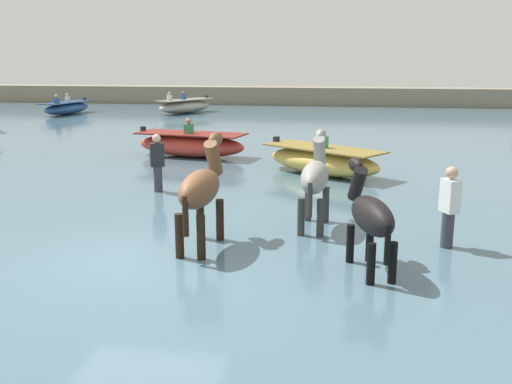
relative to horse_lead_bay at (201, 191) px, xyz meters
name	(u,v)px	position (x,y,z in m)	size (l,w,h in m)	color
ground_plane	(135,277)	(-0.88, -0.79, -1.23)	(120.00, 120.00, 0.00)	#84755B
water_surface	(249,160)	(-0.88, 9.21, -1.09)	(90.00, 90.00, 0.28)	#476675
horse_lead_bay	(201,191)	(0.00, 0.00, 0.00)	(0.59, 1.91, 2.08)	brown
horse_trailing_black	(370,217)	(2.66, -0.66, -0.15)	(0.83, 1.68, 1.84)	black
horse_flank_grey	(315,179)	(1.74, 1.46, -0.05)	(0.55, 1.84, 2.00)	gray
boat_mid_channel	(191,145)	(-2.66, 8.74, -0.57)	(3.77, 1.93, 1.23)	#BC382D
boat_mid_outer	(67,108)	(-13.64, 21.81, -0.60)	(1.61, 3.98, 1.17)	#28518E
boat_distant_east	(323,161)	(1.63, 6.49, -0.58)	(3.60, 3.03, 1.21)	gold
boat_near_starboard	(185,106)	(-7.22, 23.63, -0.55)	(3.00, 4.21, 1.26)	#B2AD9E
person_spectator_far	(158,167)	(-2.06, 3.80, -0.37)	(0.37, 0.31, 1.63)	#383842
person_onlooker_left	(449,213)	(3.96, 0.64, -0.37)	(0.31, 0.37, 1.63)	#383842
far_shoreline	(305,98)	(-0.88, 31.21, -0.49)	(80.00, 2.40, 1.48)	gray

